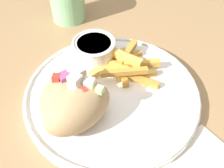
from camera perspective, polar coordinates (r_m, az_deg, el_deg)
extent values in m
cube|color=#9E7A51|center=(0.49, -2.31, -0.26)|extent=(1.31, 1.31, 0.04)
cylinder|color=#9E7A51|center=(1.37, -0.56, 15.30)|extent=(0.06, 0.06, 0.69)
cube|color=silver|center=(0.39, 16.66, -17.20)|extent=(0.15, 0.09, 0.00)
cylinder|color=white|center=(0.44, 0.00, -2.36)|extent=(0.29, 0.29, 0.01)
torus|color=white|center=(0.44, 0.00, -1.60)|extent=(0.29, 0.29, 0.01)
ellipsoid|color=tan|center=(0.38, -7.53, -5.19)|extent=(0.11, 0.07, 0.06)
cube|color=#A34C84|center=(0.37, -4.86, -0.20)|extent=(0.01, 0.01, 0.01)
cube|color=#B7D693|center=(0.36, -2.68, -1.24)|extent=(0.01, 0.01, 0.01)
cube|color=red|center=(0.37, -6.28, -1.68)|extent=(0.01, 0.01, 0.01)
cube|color=white|center=(0.37, -8.05, 0.85)|extent=(0.02, 0.02, 0.02)
cube|color=silver|center=(0.37, -8.08, -0.97)|extent=(0.02, 0.02, 0.02)
cube|color=silver|center=(0.37, -4.96, 0.09)|extent=(0.02, 0.02, 0.01)
ellipsoid|color=tan|center=(0.40, -9.63, -2.95)|extent=(0.13, 0.12, 0.05)
cube|color=white|center=(0.41, -11.54, 1.33)|extent=(0.02, 0.02, 0.01)
cube|color=#A34C84|center=(0.40, -10.38, 1.21)|extent=(0.02, 0.02, 0.02)
cube|color=silver|center=(0.40, -6.99, 2.55)|extent=(0.02, 0.02, 0.01)
cube|color=red|center=(0.40, -11.99, 1.27)|extent=(0.02, 0.02, 0.01)
cube|color=gold|center=(0.46, 5.88, 1.07)|extent=(0.03, 0.07, 0.01)
cube|color=#E5B251|center=(0.46, 5.29, 1.94)|extent=(0.06, 0.05, 0.01)
cube|color=#E5B251|center=(0.47, -0.83, 3.96)|extent=(0.08, 0.02, 0.01)
cube|color=gold|center=(0.47, 3.02, 3.78)|extent=(0.07, 0.05, 0.01)
cube|color=#E5B251|center=(0.49, 3.14, 5.36)|extent=(0.04, 0.05, 0.01)
cube|color=gold|center=(0.50, 2.13, 6.10)|extent=(0.02, 0.08, 0.01)
cube|color=#E5B251|center=(0.49, 3.25, 5.01)|extent=(0.04, 0.06, 0.01)
cube|color=gold|center=(0.46, 2.25, 2.39)|extent=(0.04, 0.06, 0.01)
cube|color=gold|center=(0.49, 3.56, 5.53)|extent=(0.06, 0.02, 0.01)
cube|color=#E5B251|center=(0.46, 2.10, 6.20)|extent=(0.03, 0.08, 0.01)
cube|color=gold|center=(0.49, 3.33, 6.81)|extent=(0.07, 0.03, 0.01)
cube|color=gold|center=(0.44, 2.66, 2.64)|extent=(0.07, 0.06, 0.01)
cube|color=gold|center=(0.47, 0.92, 4.13)|extent=(0.03, 0.08, 0.01)
cube|color=gold|center=(0.47, 6.51, 4.48)|extent=(0.06, 0.05, 0.01)
cube|color=gold|center=(0.47, 3.00, 4.76)|extent=(0.02, 0.06, 0.01)
cube|color=gold|center=(0.48, 2.13, 6.09)|extent=(0.01, 0.07, 0.01)
cylinder|color=white|center=(0.49, -3.84, 7.23)|extent=(0.08, 0.08, 0.04)
cylinder|color=white|center=(0.48, -3.94, 8.71)|extent=(0.06, 0.06, 0.01)
torus|color=white|center=(0.48, -3.96, 8.99)|extent=(0.08, 0.08, 0.00)
cylinder|color=silver|center=(0.62, -9.59, 16.76)|extent=(0.07, 0.07, 0.06)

